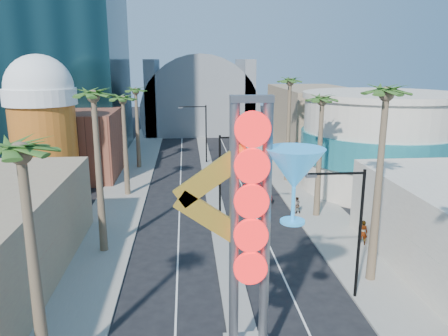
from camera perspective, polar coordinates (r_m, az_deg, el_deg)
sidewalk_west at (r=52.16m, az=-12.31°, el=-1.77°), size 5.00×100.00×0.15m
sidewalk_east at (r=53.14m, az=8.46°, el=-1.31°), size 5.00×100.00×0.15m
median at (r=54.68m, az=-2.01°, el=-0.72°), size 1.60×84.00×0.15m
brick_filler_west at (r=55.37m, az=-18.83°, el=2.88°), size 10.00×10.00×8.00m
filler_east at (r=66.16m, az=11.53°, el=5.93°), size 10.00×20.00×10.00m
beer_mug at (r=47.44m, az=-22.61°, el=5.52°), size 7.00×7.00×14.50m
turquoise_building at (r=50.14m, az=19.51°, el=3.18°), size 16.60×16.60×10.60m
canopy at (r=87.40m, az=-3.23°, el=7.64°), size 22.00×16.00×22.00m
neon_sign at (r=19.31m, az=5.85°, el=-6.24°), size 6.53×2.60×12.55m
streetlight_0 at (r=36.13m, az=0.32°, el=-0.56°), size 3.79×0.25×8.00m
streetlight_1 at (r=59.56m, az=-2.88°, el=5.21°), size 3.79×0.25×8.00m
streetlight_2 at (r=26.33m, az=16.45°, el=-6.90°), size 3.45×0.25×8.00m
palm_0 at (r=18.41m, az=-24.86°, el=0.02°), size 2.40×2.40×11.70m
palm_1 at (r=31.61m, az=-16.62°, el=7.72°), size 2.40×2.40×12.70m
palm_2 at (r=45.48m, az=-13.06°, el=7.99°), size 2.40×2.40×11.20m
palm_3 at (r=57.34m, az=-11.44°, el=9.24°), size 2.40×2.40×11.20m
palm_5 at (r=27.57m, az=20.32°, el=7.53°), size 2.40×2.40×13.20m
palm_6 at (r=38.85m, az=12.68°, el=7.70°), size 2.40×2.40×11.70m
palm_7 at (r=50.30m, az=8.60°, el=10.27°), size 2.40×2.40×12.70m
red_pickup at (r=44.96m, az=4.31°, el=-3.19°), size 2.59×5.19×1.41m
pedestrian_a at (r=35.27m, az=17.66°, el=-8.03°), size 0.82×0.67×1.96m
pedestrian_b at (r=40.89m, az=9.46°, el=-4.80°), size 0.79×0.64×1.54m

